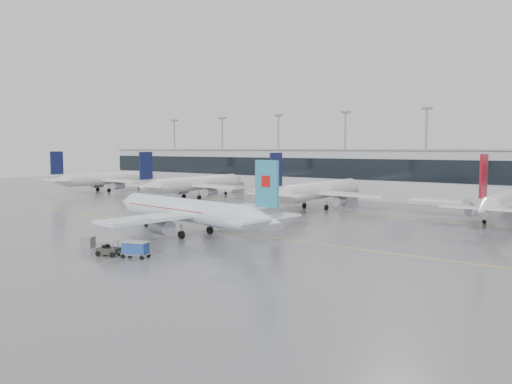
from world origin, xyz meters
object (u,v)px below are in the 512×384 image
Objects in this scene: baggage_cart at (136,248)px; baggage_tug at (109,250)px; air_canada_jet at (190,211)px; gse_unit at (88,242)px.

baggage_tug is at bearing 180.00° from baggage_cart.
baggage_cart is at bearing -0.00° from baggage_tug.
baggage_tug is 3.63m from baggage_cart.
air_canada_jet reaches higher than gse_unit.
air_canada_jet reaches higher than baggage_tug.
baggage_cart is at bearing 117.21° from air_canada_jet.
gse_unit is at bearing 147.07° from baggage_tug.
air_canada_jet is 16.01m from baggage_tug.
air_canada_jet is 15.00m from gse_unit.
air_canada_jet is 10.46× the size of baggage_cart.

